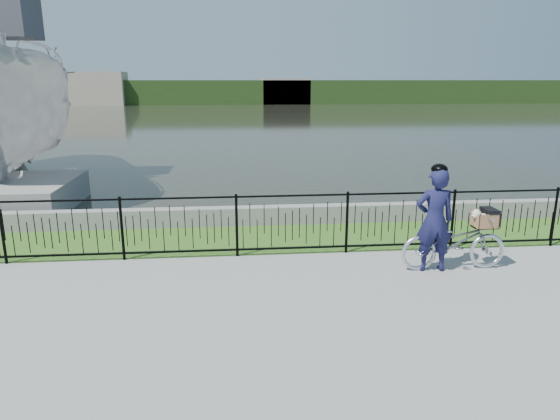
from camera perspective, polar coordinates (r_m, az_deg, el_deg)
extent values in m
plane|color=gray|center=(7.69, 2.84, -9.08)|extent=(120.00, 120.00, 0.00)
cube|color=#38641F|center=(10.10, 0.73, -3.13)|extent=(60.00, 2.00, 0.01)
plane|color=#28291F|center=(40.09, -4.04, 10.24)|extent=(120.00, 120.00, 0.00)
cube|color=gray|center=(11.00, 0.17, -0.57)|extent=(60.00, 0.30, 0.40)
cube|color=#263F18|center=(66.99, -4.72, 13.29)|extent=(120.00, 6.00, 3.00)
cube|color=#A89C87|center=(67.14, -20.66, 12.86)|extent=(8.00, 4.00, 4.00)
cube|color=#A89C87|center=(65.85, 0.67, 13.40)|extent=(6.00, 3.00, 3.20)
imported|color=silver|center=(8.81, 19.22, -3.50)|extent=(1.79, 0.62, 0.94)
cube|color=black|center=(8.96, 22.25, -1.79)|extent=(0.38, 0.18, 0.02)
cube|color=#8D6441|center=(8.96, 22.26, -1.74)|extent=(0.35, 0.33, 0.01)
cube|color=#8D6441|center=(9.06, 21.88, -0.75)|extent=(0.35, 0.01, 0.25)
cube|color=#8D6441|center=(8.79, 22.80, -1.29)|extent=(0.35, 0.02, 0.25)
cube|color=#8D6441|center=(9.01, 23.28, -0.98)|extent=(0.01, 0.33, 0.25)
cube|color=#8D6441|center=(8.85, 21.36, -1.05)|extent=(0.01, 0.33, 0.25)
cube|color=black|center=(8.92, 22.87, -0.03)|extent=(0.19, 0.35, 0.06)
cube|color=black|center=(9.01, 23.39, -0.82)|extent=(0.02, 0.35, 0.20)
ellipsoid|color=silver|center=(8.92, 22.22, -0.99)|extent=(0.31, 0.22, 0.20)
sphere|color=silver|center=(8.81, 21.56, -0.42)|extent=(0.15, 0.15, 0.15)
sphere|color=silver|center=(8.78, 21.30, -0.65)|extent=(0.07, 0.07, 0.07)
sphere|color=black|center=(8.76, 21.18, -0.70)|extent=(0.02, 0.02, 0.02)
cone|color=#A66D45|center=(8.85, 21.42, 0.06)|extent=(0.06, 0.08, 0.08)
cone|color=#A66D45|center=(8.77, 21.82, -0.10)|extent=(0.06, 0.08, 0.08)
imported|color=#17183F|center=(8.54, 17.22, -1.14)|extent=(0.65, 0.45, 1.72)
ellipsoid|color=black|center=(8.36, 17.66, 4.42)|extent=(0.26, 0.29, 0.18)
imported|color=#ABABAB|center=(17.09, -28.81, 9.28)|extent=(7.10, 11.14, 4.03)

